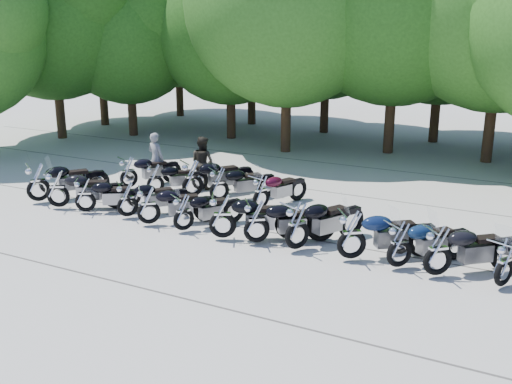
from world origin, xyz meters
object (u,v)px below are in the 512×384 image
at_px(motorcycle_9, 352,233).
at_px(motorcycle_17, 219,183).
at_px(motorcycle_2, 85,194).
at_px(motorcycle_7, 257,220).
at_px(motorcycle_12, 505,261).
at_px(motorcycle_1, 58,187).
at_px(motorcycle_8, 297,224).
at_px(motorcycle_14, 128,171).
at_px(motorcycle_16, 192,177).
at_px(rider_1, 203,162).
at_px(motorcycle_0, 38,181).
at_px(motorcycle_15, 155,178).
at_px(motorcycle_10, 400,243).
at_px(motorcycle_5, 183,211).
at_px(motorcycle_3, 127,198).
at_px(motorcycle_4, 148,204).
at_px(motorcycle_18, 261,191).
at_px(rider_0, 156,158).
at_px(motorcycle_6, 223,215).
at_px(motorcycle_11, 438,249).

height_order(motorcycle_9, motorcycle_17, motorcycle_9).
distance_m(motorcycle_2, motorcycle_7, 5.79).
xyz_separation_m(motorcycle_12, motorcycle_17, (-8.73, 2.61, 0.02)).
height_order(motorcycle_1, motorcycle_8, motorcycle_8).
bearing_deg(motorcycle_14, motorcycle_2, 130.61).
distance_m(motorcycle_12, motorcycle_16, 10.06).
height_order(motorcycle_12, rider_1, rider_1).
bearing_deg(motorcycle_7, motorcycle_0, 53.46).
distance_m(motorcycle_8, motorcycle_16, 5.55).
bearing_deg(motorcycle_1, motorcycle_15, -61.08).
height_order(motorcycle_10, rider_1, rider_1).
height_order(motorcycle_5, motorcycle_12, motorcycle_12).
xyz_separation_m(motorcycle_3, motorcycle_4, (0.97, -0.25, 0.03)).
bearing_deg(motorcycle_18, motorcycle_9, 167.30).
relative_size(motorcycle_2, motorcycle_7, 0.91).
height_order(motorcycle_1, rider_1, rider_1).
xyz_separation_m(motorcycle_5, motorcycle_15, (-2.93, 2.66, -0.03)).
relative_size(motorcycle_18, rider_1, 1.21).
distance_m(motorcycle_1, motorcycle_14, 2.84).
height_order(motorcycle_10, motorcycle_17, motorcycle_10).
bearing_deg(rider_1, motorcycle_14, 41.57).
height_order(motorcycle_4, motorcycle_9, motorcycle_9).
distance_m(motorcycle_7, motorcycle_14, 6.90).
xyz_separation_m(motorcycle_9, rider_0, (-8.51, 3.69, 0.20)).
height_order(motorcycle_14, motorcycle_16, motorcycle_16).
xyz_separation_m(motorcycle_4, motorcycle_7, (3.39, 0.09, 0.03)).
relative_size(motorcycle_9, rider_0, 1.38).
distance_m(motorcycle_2, motorcycle_6, 4.84).
bearing_deg(motorcycle_18, motorcycle_6, 117.22).
bearing_deg(motorcycle_9, motorcycle_17, 26.54).
bearing_deg(motorcycle_1, motorcycle_17, -84.14).
bearing_deg(motorcycle_9, motorcycle_10, -125.00).
bearing_deg(motorcycle_7, motorcycle_2, 54.43).
height_order(motorcycle_11, motorcycle_18, motorcycle_11).
bearing_deg(motorcycle_5, motorcycle_8, -145.75).
xyz_separation_m(motorcycle_4, motorcycle_10, (7.08, 0.21, 0.01)).
height_order(motorcycle_5, motorcycle_8, motorcycle_8).
relative_size(motorcycle_1, motorcycle_11, 1.00).
relative_size(motorcycle_8, motorcycle_14, 1.14).
bearing_deg(motorcycle_3, motorcycle_11, -140.71).
relative_size(motorcycle_8, rider_0, 1.40).
height_order(motorcycle_12, motorcycle_18, motorcycle_12).
relative_size(motorcycle_0, rider_1, 1.41).
xyz_separation_m(motorcycle_11, rider_0, (-10.55, 3.73, 0.23)).
relative_size(motorcycle_17, rider_1, 1.27).
xyz_separation_m(motorcycle_2, motorcycle_5, (3.57, -0.03, -0.01)).
bearing_deg(motorcycle_5, rider_1, -32.47).
height_order(motorcycle_1, motorcycle_3, motorcycle_1).
distance_m(motorcycle_11, motorcycle_16, 8.75).
height_order(motorcycle_1, motorcycle_7, motorcycle_1).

